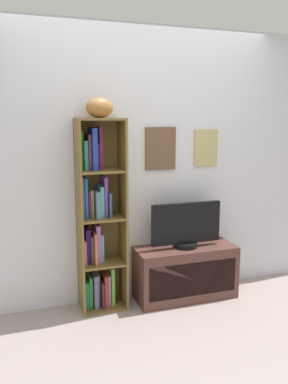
# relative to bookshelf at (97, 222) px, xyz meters

# --- Properties ---
(ground) EXTENTS (5.20, 5.20, 0.04)m
(ground) POSITION_rel_bookshelf_xyz_m (0.45, -0.99, -0.82)
(ground) COLOR gray
(back_wall) EXTENTS (4.80, 0.08, 2.52)m
(back_wall) POSITION_rel_bookshelf_xyz_m (0.45, 0.14, 0.46)
(back_wall) COLOR silver
(back_wall) RESTS_ON ground
(bookshelf) EXTENTS (0.41, 0.29, 1.70)m
(bookshelf) POSITION_rel_bookshelf_xyz_m (0.00, 0.00, 0.00)
(bookshelf) COLOR brown
(bookshelf) RESTS_ON ground
(football) EXTENTS (0.28, 0.24, 0.17)m
(football) POSITION_rel_bookshelf_xyz_m (0.03, -0.03, 0.99)
(football) COLOR olive
(football) RESTS_ON bookshelf
(tv_stand) EXTENTS (0.96, 0.38, 0.50)m
(tv_stand) POSITION_rel_bookshelf_xyz_m (0.82, -0.08, -0.55)
(tv_stand) COLOR #52302C
(tv_stand) RESTS_ON ground
(television) EXTENTS (0.68, 0.22, 0.43)m
(television) POSITION_rel_bookshelf_xyz_m (0.82, -0.08, -0.09)
(television) COLOR black
(television) RESTS_ON tv_stand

